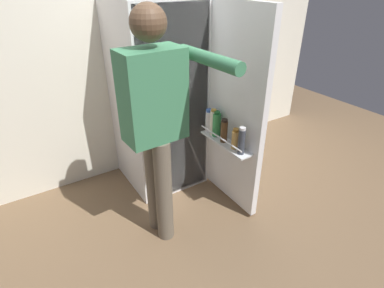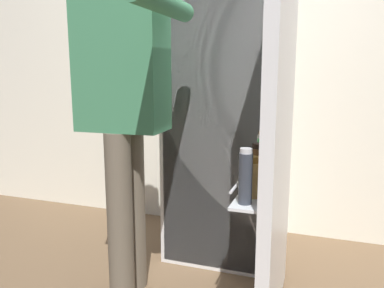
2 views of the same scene
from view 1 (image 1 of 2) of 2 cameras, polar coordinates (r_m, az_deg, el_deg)
The scene contains 4 objects.
ground_plane at distance 2.68m, azimuth 0.18°, elevation -11.62°, with size 6.58×6.58×0.00m, color brown.
kitchen_wall at distance 2.91m, azimuth -10.68°, elevation 20.20°, with size 4.40×0.10×2.64m, color silver.
refrigerator at distance 2.68m, azimuth -5.50°, elevation 8.27°, with size 0.69×1.28×1.61m.
person at distance 1.96m, azimuth -6.76°, elevation 5.26°, with size 0.53×0.69×1.62m.
Camera 1 is at (-1.10, -1.71, 1.76)m, focal length 28.70 mm.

